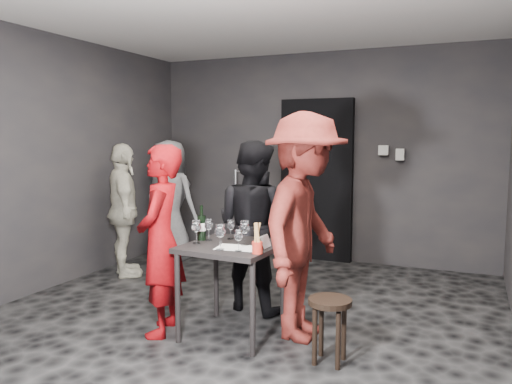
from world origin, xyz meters
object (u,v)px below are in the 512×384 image
at_px(man_maroon, 305,203).
at_px(hand_truck, 246,241).
at_px(woman_black, 253,221).
at_px(bystander_cream, 124,209).
at_px(wine_bottle, 202,227).
at_px(tasting_table, 232,256).
at_px(server_red, 161,237).
at_px(stool, 330,313).
at_px(breadstick_cup, 257,239).
at_px(bystander_grey, 170,197).

bearing_deg(man_maroon, hand_truck, 36.16).
xyz_separation_m(woman_black, bystander_cream, (-1.81, 0.41, -0.04)).
bearing_deg(wine_bottle, tasting_table, -9.51).
xyz_separation_m(server_red, woman_black, (0.44, 0.85, 0.03)).
bearing_deg(hand_truck, woman_black, -56.17).
xyz_separation_m(stool, bystander_cream, (-2.78, 1.26, 0.43)).
height_order(woman_black, man_maroon, man_maroon).
height_order(stool, breadstick_cup, breadstick_cup).
relative_size(tasting_table, bystander_cream, 0.47).
distance_m(stool, wine_bottle, 1.30).
relative_size(server_red, man_maroon, 0.74).
relative_size(woman_black, breadstick_cup, 6.73).
distance_m(woman_black, wine_bottle, 0.64).
height_order(server_red, bystander_grey, bystander_grey).
height_order(woman_black, bystander_cream, woman_black).
xyz_separation_m(hand_truck, woman_black, (0.89, -1.82, 0.62)).
bearing_deg(stool, breadstick_cup, -178.14).
bearing_deg(bystander_grey, tasting_table, 137.36).
bearing_deg(tasting_table, bystander_grey, 133.64).
relative_size(hand_truck, man_maroon, 0.54).
bearing_deg(hand_truck, stool, -47.40).
xyz_separation_m(man_maroon, bystander_cream, (-2.46, 0.87, -0.30)).
relative_size(bystander_cream, bystander_grey, 0.96).
distance_m(stool, breadstick_cup, 0.75).
bearing_deg(server_red, man_maroon, 90.87).
distance_m(bystander_cream, bystander_grey, 0.90).
bearing_deg(wine_bottle, bystander_grey, 129.25).
bearing_deg(tasting_table, woman_black, 99.29).
distance_m(man_maroon, bystander_cream, 2.63).
bearing_deg(stool, bystander_cream, 155.67).
height_order(man_maroon, breadstick_cup, man_maroon).
height_order(stool, woman_black, woman_black).
distance_m(tasting_table, woman_black, 0.69).
height_order(tasting_table, man_maroon, man_maroon).
xyz_separation_m(wine_bottle, breadstick_cup, (0.62, -0.26, -0.00)).
bearing_deg(man_maroon, woman_black, 56.60).
relative_size(bystander_grey, wine_bottle, 5.62).
distance_m(man_maroon, wine_bottle, 0.90).
relative_size(man_maroon, bystander_cream, 1.37).
bearing_deg(wine_bottle, server_red, -134.23).
height_order(stool, bystander_cream, bystander_cream).
bearing_deg(bystander_grey, breadstick_cup, 138.85).
relative_size(hand_truck, server_red, 0.73).
bearing_deg(server_red, wine_bottle, 117.21).
relative_size(bystander_grey, breadstick_cup, 6.68).
distance_m(bystander_grey, wine_bottle, 2.46).
distance_m(tasting_table, bystander_cream, 2.20).
bearing_deg(woman_black, server_red, 74.19).
xyz_separation_m(woman_black, wine_bottle, (-0.20, -0.61, 0.03)).
height_order(stool, server_red, server_red).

